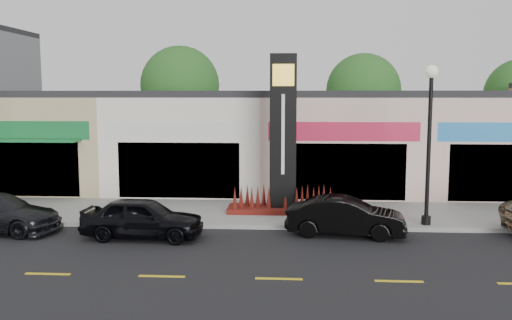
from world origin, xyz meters
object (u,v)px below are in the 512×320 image
object	(u,v)px
lamp_east_near	(430,129)
car_black_sedan	(143,218)
pylon_sign	(283,157)
car_black_conv	(346,217)

from	to	relation	value
lamp_east_near	car_black_sedan	bearing A→B (deg)	-169.01
lamp_east_near	pylon_sign	distance (m)	5.42
pylon_sign	car_black_conv	world-z (taller)	pylon_sign
car_black_sedan	pylon_sign	bearing A→B (deg)	-48.73
pylon_sign	car_black_conv	distance (m)	3.87
car_black_sedan	car_black_conv	distance (m)	6.64
car_black_sedan	car_black_conv	xyz separation A→B (m)	(6.59, 0.74, -0.03)
car_black_conv	pylon_sign	bearing A→B (deg)	45.21
car_black_sedan	car_black_conv	size ratio (longest dim) A/B	1.01
lamp_east_near	car_black_conv	bearing A→B (deg)	-159.08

